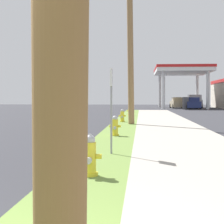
# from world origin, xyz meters

# --- Properties ---
(fire_hydrant_nearest) EXTENTS (0.42, 0.38, 0.74)m
(fire_hydrant_nearest) POSITION_xyz_m (0.72, 3.79, 0.45)
(fire_hydrant_nearest) COLOR yellow
(fire_hydrant_nearest) RESTS_ON grass_verge
(fire_hydrant_second) EXTENTS (0.42, 0.38, 0.74)m
(fire_hydrant_second) POSITION_xyz_m (0.68, 10.87, 0.45)
(fire_hydrant_second) COLOR yellow
(fire_hydrant_second) RESTS_ON grass_verge
(fire_hydrant_third) EXTENTS (0.42, 0.37, 0.74)m
(fire_hydrant_third) POSITION_xyz_m (0.56, 18.82, 0.45)
(fire_hydrant_third) COLOR yellow
(fire_hydrant_third) RESTS_ON grass_verge
(fire_hydrant_fourth) EXTENTS (0.42, 0.37, 0.74)m
(fire_hydrant_fourth) POSITION_xyz_m (0.71, 27.26, 0.45)
(fire_hydrant_fourth) COLOR yellow
(fire_hydrant_fourth) RESTS_ON grass_verge
(fire_hydrant_fifth) EXTENTS (0.42, 0.38, 0.74)m
(fire_hydrant_fifth) POSITION_xyz_m (0.56, 34.65, 0.45)
(fire_hydrant_fifth) COLOR yellow
(fire_hydrant_fifth) RESTS_ON grass_verge
(utility_pole_midground) EXTENTS (0.53, 1.74, 8.74)m
(utility_pole_midground) POSITION_xyz_m (1.05, 17.42, 4.57)
(utility_pole_midground) COLOR #937047
(utility_pole_midground) RESTS_ON grass_verge
(street_sign_post) EXTENTS (0.05, 0.36, 2.12)m
(street_sign_post) POSITION_xyz_m (0.89, 6.46, 1.63)
(street_sign_post) COLOR gray
(street_sign_post) RESTS_ON grass_verge
(car_navy_by_near_pump) EXTENTS (2.07, 4.56, 1.57)m
(car_navy_by_near_pump) POSITION_xyz_m (8.64, 48.87, 0.72)
(car_navy_by_near_pump) COLOR navy
(car_navy_by_near_pump) RESTS_ON ground
(car_tan_by_far_pump) EXTENTS (2.11, 4.58, 1.57)m
(car_tan_by_far_pump) POSITION_xyz_m (6.99, 52.37, 0.72)
(car_tan_by_far_pump) COLOR tan
(car_tan_by_far_pump) RESTS_ON ground
(truck_silver_at_forecourt) EXTENTS (2.26, 5.45, 1.97)m
(truck_silver_at_forecourt) POSITION_xyz_m (9.71, 55.41, 0.91)
(truck_silver_at_forecourt) COLOR #BCBCC1
(truck_silver_at_forecourt) RESTS_ON ground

